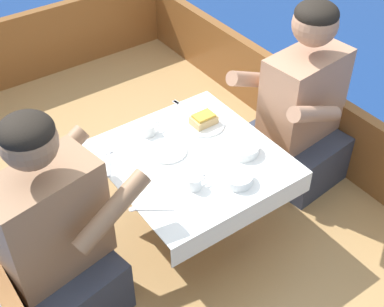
% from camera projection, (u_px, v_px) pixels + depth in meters
% --- Properties ---
extents(ground_plane, '(60.00, 60.00, 0.00)m').
position_uv_depth(ground_plane, '(182.00, 249.00, 2.76)').
color(ground_plane, navy).
extents(boat_deck, '(1.83, 3.23, 0.25)m').
position_uv_depth(boat_deck, '(182.00, 233.00, 2.68)').
color(boat_deck, '#A87F4C').
rests_on(boat_deck, ground_plane).
extents(gunwale_starboard, '(0.06, 3.23, 0.39)m').
position_uv_depth(gunwale_starboard, '(317.00, 120.00, 2.86)').
color(gunwale_starboard, brown).
rests_on(gunwale_starboard, boat_deck).
extents(bow_coaming, '(1.71, 0.06, 0.45)m').
position_uv_depth(bow_coaming, '(41.00, 43.00, 3.43)').
color(bow_coaming, brown).
rests_on(bow_coaming, boat_deck).
extents(cockpit_table, '(0.70, 0.73, 0.44)m').
position_uv_depth(cockpit_table, '(192.00, 165.00, 2.29)').
color(cockpit_table, '#B2B2B7').
rests_on(cockpit_table, boat_deck).
extents(person_port, '(0.57, 0.52, 0.95)m').
position_uv_depth(person_port, '(55.00, 240.00, 1.99)').
color(person_port, '#333847').
rests_on(person_port, boat_deck).
extents(person_starboard, '(0.55, 0.48, 0.96)m').
position_uv_depth(person_starboard, '(300.00, 114.00, 2.58)').
color(person_starboard, '#333847').
rests_on(person_starboard, boat_deck).
extents(plate_sandwich, '(0.19, 0.19, 0.01)m').
position_uv_depth(plate_sandwich, '(204.00, 124.00, 2.42)').
color(plate_sandwich, white).
rests_on(plate_sandwich, cockpit_table).
extents(plate_bread, '(0.17, 0.17, 0.01)m').
position_uv_depth(plate_bread, '(167.00, 151.00, 2.28)').
color(plate_bread, white).
rests_on(plate_bread, cockpit_table).
extents(sandwich, '(0.11, 0.08, 0.05)m').
position_uv_depth(sandwich, '(204.00, 119.00, 2.40)').
color(sandwich, tan).
rests_on(sandwich, plate_sandwich).
extents(bowl_port_near, '(0.14, 0.14, 0.04)m').
position_uv_depth(bowl_port_near, '(243.00, 148.00, 2.26)').
color(bowl_port_near, white).
rests_on(bowl_port_near, cockpit_table).
extents(bowl_starboard_near, '(0.13, 0.13, 0.04)m').
position_uv_depth(bowl_starboard_near, '(237.00, 178.00, 2.13)').
color(bowl_starboard_near, white).
rests_on(bowl_starboard_near, cockpit_table).
extents(coffee_cup_port, '(0.09, 0.06, 0.05)m').
position_uv_depth(coffee_cup_port, '(194.00, 182.00, 2.10)').
color(coffee_cup_port, white).
rests_on(coffee_cup_port, cockpit_table).
extents(coffee_cup_starboard, '(0.10, 0.07, 0.05)m').
position_uv_depth(coffee_cup_starboard, '(148.00, 128.00, 2.36)').
color(coffee_cup_starboard, white).
rests_on(coffee_cup_starboard, cockpit_table).
extents(utensil_spoon_starboard, '(0.15, 0.11, 0.01)m').
position_uv_depth(utensil_spoon_starboard, '(144.00, 209.00, 2.02)').
color(utensil_spoon_starboard, silver).
rests_on(utensil_spoon_starboard, cockpit_table).
extents(utensil_spoon_center, '(0.10, 0.16, 0.01)m').
position_uv_depth(utensil_spoon_center, '(109.00, 158.00, 2.24)').
color(utensil_spoon_center, silver).
rests_on(utensil_spoon_center, cockpit_table).
extents(utensil_fork_port, '(0.04, 0.17, 0.00)m').
position_uv_depth(utensil_fork_port, '(183.00, 107.00, 2.53)').
color(utensil_fork_port, silver).
rests_on(utensil_fork_port, cockpit_table).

